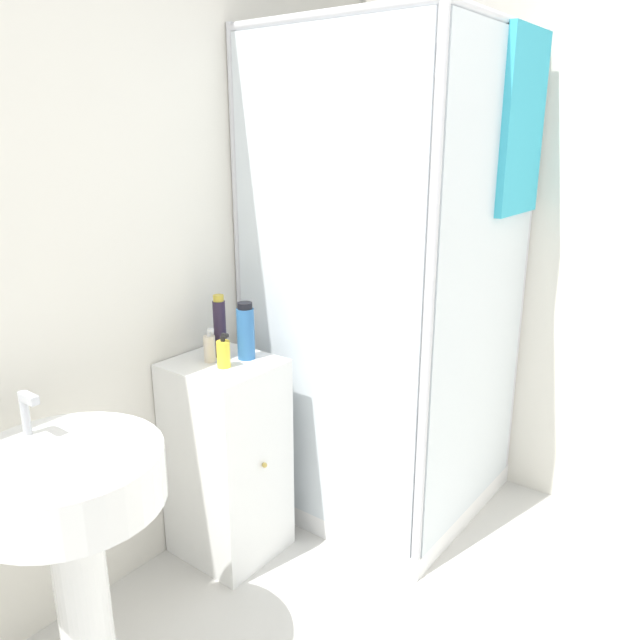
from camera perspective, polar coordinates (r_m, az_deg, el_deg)
wall_back at (r=2.20m, az=-22.50°, el=4.67°), size 6.40×0.06×2.50m
shower_enclosure at (r=2.80m, az=6.68°, el=-6.33°), size 0.92×0.95×2.06m
vanity_cabinet at (r=2.58m, az=-8.48°, el=-12.41°), size 0.37×0.41×0.82m
sink at (r=1.92m, az=-21.72°, el=-16.28°), size 0.52×0.52×0.98m
soap_dispenser at (r=2.34m, az=-8.82°, el=-3.05°), size 0.05×0.05×0.13m
shampoo_bottle_tall_black at (r=2.43m, az=-9.15°, el=-0.62°), size 0.05×0.05×0.25m
shampoo_bottle_blue at (r=2.40m, az=-6.81°, el=-1.06°), size 0.07×0.07×0.22m
lotion_bottle_white at (r=2.41m, az=-10.06°, el=-2.55°), size 0.04×0.05×0.13m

